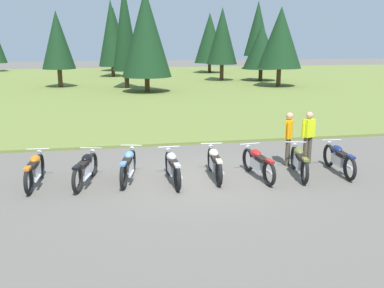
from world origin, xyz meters
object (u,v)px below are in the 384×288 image
(motorcycle_silver, at_px, (173,167))
(motorcycle_cream, at_px, (215,163))
(motorcycle_olive, at_px, (299,161))
(motorcycle_sky_blue, at_px, (128,165))
(motorcycle_red, at_px, (258,163))
(rider_with_back_turned, at_px, (289,135))
(motorcycle_orange, at_px, (35,170))
(motorcycle_black, at_px, (86,168))
(rider_in_hivis_vest, at_px, (308,135))
(motorcycle_navy, at_px, (339,159))

(motorcycle_silver, xyz_separation_m, motorcycle_cream, (1.23, 0.17, 0.00))
(motorcycle_cream, relative_size, motorcycle_olive, 1.01)
(motorcycle_sky_blue, xyz_separation_m, motorcycle_silver, (1.19, -0.39, 0.00))
(motorcycle_cream, distance_m, motorcycle_red, 1.23)
(motorcycle_cream, bearing_deg, motorcycle_silver, -172.29)
(motorcycle_cream, height_order, rider_with_back_turned, rider_with_back_turned)
(motorcycle_orange, xyz_separation_m, rider_with_back_turned, (7.45, 0.53, 0.51))
(motorcycle_black, bearing_deg, motorcycle_silver, -7.23)
(motorcycle_black, height_order, rider_with_back_turned, rider_with_back_turned)
(rider_in_hivis_vest, bearing_deg, motorcycle_black, -174.42)
(motorcycle_cream, distance_m, rider_in_hivis_vest, 3.33)
(motorcycle_sky_blue, bearing_deg, motorcycle_black, -175.42)
(motorcycle_sky_blue, distance_m, motorcycle_olive, 4.87)
(motorcycle_red, distance_m, rider_in_hivis_vest, 2.31)
(motorcycle_orange, distance_m, motorcycle_navy, 8.61)
(motorcycle_navy, xyz_separation_m, rider_with_back_turned, (-1.14, 1.05, 0.51))
(motorcycle_orange, distance_m, motorcycle_sky_blue, 2.49)
(motorcycle_orange, height_order, motorcycle_sky_blue, same)
(motorcycle_black, relative_size, motorcycle_red, 0.98)
(motorcycle_cream, bearing_deg, motorcycle_black, 177.90)
(motorcycle_orange, xyz_separation_m, motorcycle_silver, (3.68, -0.44, 0.00))
(motorcycle_olive, bearing_deg, motorcycle_sky_blue, 173.92)
(motorcycle_red, bearing_deg, motorcycle_orange, 175.10)
(motorcycle_orange, relative_size, motorcycle_navy, 1.00)
(motorcycle_black, distance_m, motorcycle_cream, 3.57)
(motorcycle_silver, distance_m, rider_in_hivis_vest, 4.55)
(motorcycle_orange, height_order, motorcycle_red, same)
(motorcycle_sky_blue, distance_m, motorcycle_navy, 6.12)
(motorcycle_silver, relative_size, motorcycle_olive, 1.01)
(motorcycle_black, bearing_deg, rider_in_hivis_vest, 5.58)
(motorcycle_black, bearing_deg, motorcycle_sky_blue, 4.58)
(motorcycle_black, relative_size, rider_with_back_turned, 1.23)
(motorcycle_navy, xyz_separation_m, rider_in_hivis_vest, (-0.49, 1.05, 0.51))
(motorcycle_cream, xyz_separation_m, rider_with_back_turned, (2.54, 0.80, 0.51))
(motorcycle_navy, bearing_deg, motorcycle_silver, 178.97)
(motorcycle_orange, bearing_deg, motorcycle_cream, -3.19)
(motorcycle_olive, bearing_deg, rider_with_back_turned, 84.16)
(motorcycle_black, distance_m, motorcycle_silver, 2.36)
(motorcycle_orange, relative_size, motorcycle_cream, 1.00)
(motorcycle_black, relative_size, motorcycle_cream, 0.98)
(motorcycle_orange, relative_size, motorcycle_olive, 1.01)
(motorcycle_sky_blue, height_order, motorcycle_navy, same)
(motorcycle_navy, bearing_deg, motorcycle_red, 179.92)
(motorcycle_red, xyz_separation_m, rider_with_back_turned, (1.34, 1.05, 0.51))
(rider_with_back_turned, bearing_deg, motorcycle_red, -141.93)
(motorcycle_navy, relative_size, rider_in_hivis_vest, 1.26)
(motorcycle_olive, xyz_separation_m, rider_with_back_turned, (0.11, 1.09, 0.51))
(motorcycle_sky_blue, xyz_separation_m, rider_with_back_turned, (4.96, 0.58, 0.51))
(motorcycle_black, xyz_separation_m, motorcycle_sky_blue, (1.15, 0.09, 0.00))
(motorcycle_sky_blue, xyz_separation_m, motorcycle_cream, (2.41, -0.22, 0.00))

